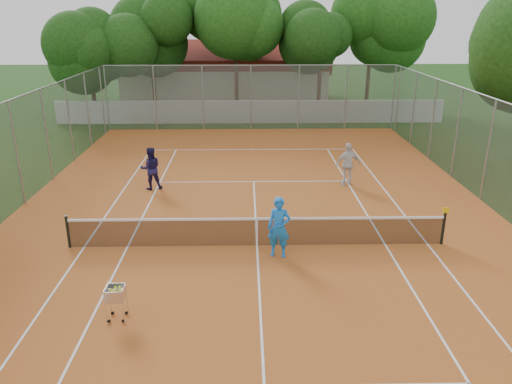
{
  "coord_description": "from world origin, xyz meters",
  "views": [
    {
      "loc": [
        -0.33,
        -14.4,
        7.02
      ],
      "look_at": [
        0.0,
        1.5,
        1.3
      ],
      "focal_mm": 35.0,
      "sensor_mm": 36.0,
      "label": 1
    }
  ],
  "objects_px": {
    "player_far_right": "(348,164)",
    "clubhouse": "(226,73)",
    "player_near": "(279,227)",
    "tennis_net": "(257,232)",
    "player_far_left": "(151,168)",
    "ball_hopper": "(116,302)"
  },
  "relations": [
    {
      "from": "clubhouse",
      "to": "player_near",
      "type": "xyz_separation_m",
      "value": [
        2.64,
        -29.71,
        -1.24
      ]
    },
    {
      "from": "ball_hopper",
      "to": "player_far_left",
      "type": "bearing_deg",
      "value": 112.58
    },
    {
      "from": "tennis_net",
      "to": "clubhouse",
      "type": "relative_size",
      "value": 0.72
    },
    {
      "from": "player_far_left",
      "to": "player_far_right",
      "type": "bearing_deg",
      "value": 165.42
    },
    {
      "from": "tennis_net",
      "to": "player_near",
      "type": "distance_m",
      "value": 1.06
    },
    {
      "from": "tennis_net",
      "to": "player_far_right",
      "type": "xyz_separation_m",
      "value": [
        4.02,
        5.91,
        0.43
      ]
    },
    {
      "from": "clubhouse",
      "to": "player_far_right",
      "type": "distance_m",
      "value": 23.89
    },
    {
      "from": "tennis_net",
      "to": "ball_hopper",
      "type": "relative_size",
      "value": 12.53
    },
    {
      "from": "player_far_right",
      "to": "clubhouse",
      "type": "bearing_deg",
      "value": -85.27
    },
    {
      "from": "player_far_left",
      "to": "clubhouse",
      "type": "bearing_deg",
      "value": -112.64
    },
    {
      "from": "tennis_net",
      "to": "player_far_left",
      "type": "height_order",
      "value": "player_far_left"
    },
    {
      "from": "tennis_net",
      "to": "player_far_right",
      "type": "distance_m",
      "value": 7.17
    },
    {
      "from": "tennis_net",
      "to": "clubhouse",
      "type": "xyz_separation_m",
      "value": [
        -2.0,
        29.0,
        1.69
      ]
    },
    {
      "from": "tennis_net",
      "to": "ball_hopper",
      "type": "height_order",
      "value": "tennis_net"
    },
    {
      "from": "tennis_net",
      "to": "ball_hopper",
      "type": "distance_m",
      "value": 5.28
    },
    {
      "from": "clubhouse",
      "to": "ball_hopper",
      "type": "relative_size",
      "value": 17.3
    },
    {
      "from": "player_near",
      "to": "player_far_left",
      "type": "relative_size",
      "value": 1.05
    },
    {
      "from": "ball_hopper",
      "to": "tennis_net",
      "type": "bearing_deg",
      "value": 66.43
    },
    {
      "from": "tennis_net",
      "to": "player_near",
      "type": "height_order",
      "value": "player_near"
    },
    {
      "from": "clubhouse",
      "to": "player_near",
      "type": "height_order",
      "value": "clubhouse"
    },
    {
      "from": "player_far_left",
      "to": "ball_hopper",
      "type": "height_order",
      "value": "player_far_left"
    },
    {
      "from": "player_near",
      "to": "clubhouse",
      "type": "bearing_deg",
      "value": 107.32
    }
  ]
}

